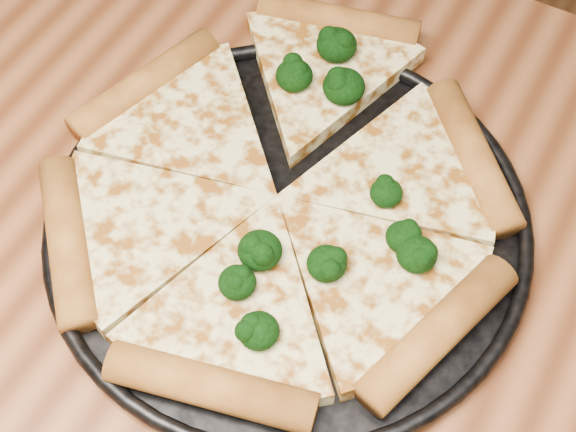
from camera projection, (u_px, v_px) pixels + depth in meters
The scene contains 4 objects.
dining_table at pixel (209, 431), 0.64m from camera, with size 1.20×0.90×0.75m.
pizza_pan at pixel (288, 222), 0.62m from camera, with size 0.35×0.35×0.02m.
pizza at pixel (279, 191), 0.62m from camera, with size 0.36×0.39×0.03m.
broccoli_florets at pixel (325, 174), 0.62m from camera, with size 0.18×0.28×0.03m.
Camera 1 is at (0.16, -0.16, 1.28)m, focal length 53.51 mm.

